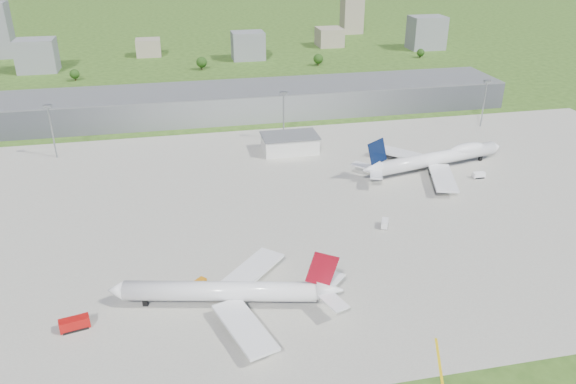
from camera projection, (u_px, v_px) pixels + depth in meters
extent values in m
plane|color=#2E4D18|center=(254.00, 121.00, 315.87)|extent=(1400.00, 1400.00, 0.00)
cube|color=gray|center=(322.00, 206.00, 220.60)|extent=(360.00, 190.00, 0.08)
cube|color=gray|center=(250.00, 101.00, 325.88)|extent=(300.00, 42.00, 15.00)
cube|color=silver|center=(290.00, 144.00, 271.86)|extent=(26.00, 16.00, 8.00)
cylinder|color=gray|center=(52.00, 133.00, 261.02)|extent=(0.70, 0.70, 25.00)
cube|color=gray|center=(47.00, 106.00, 255.50)|extent=(3.50, 2.00, 1.20)
cylinder|color=gray|center=(284.00, 118.00, 281.44)|extent=(0.70, 0.70, 25.00)
cube|color=gray|center=(284.00, 93.00, 275.92)|extent=(3.50, 2.00, 1.20)
cylinder|color=gray|center=(484.00, 105.00, 301.86)|extent=(0.70, 0.70, 25.00)
cube|color=gray|center=(487.00, 81.00, 296.34)|extent=(3.50, 2.00, 1.20)
cylinder|color=white|center=(220.00, 291.00, 160.61)|extent=(55.19, 17.64, 5.72)
cone|color=white|center=(116.00, 290.00, 160.96)|extent=(5.90, 6.62, 5.72)
cone|color=white|center=(330.00, 290.00, 159.92)|extent=(8.69, 7.24, 5.72)
cube|color=maroon|center=(214.00, 296.00, 161.40)|extent=(44.74, 12.18, 1.24)
cube|color=white|center=(245.00, 327.00, 149.00)|extent=(15.59, 26.21, 0.86)
cube|color=white|center=(252.00, 270.00, 173.51)|extent=(23.09, 24.04, 0.86)
cube|color=maroon|center=(322.00, 270.00, 156.98)|extent=(9.37, 2.54, 11.52)
cylinder|color=#38383D|center=(237.00, 324.00, 153.04)|extent=(5.78, 4.12, 3.05)
cylinder|color=#38383D|center=(244.00, 281.00, 171.09)|extent=(5.78, 4.12, 3.05)
cube|color=black|center=(239.00, 312.00, 158.42)|extent=(1.74, 1.45, 2.38)
cube|color=black|center=(242.00, 294.00, 166.16)|extent=(1.74, 1.45, 2.38)
cube|color=black|center=(145.00, 302.00, 162.61)|extent=(1.74, 1.45, 2.38)
cylinder|color=white|center=(438.00, 158.00, 251.35)|extent=(62.03, 19.38, 6.21)
cone|color=white|center=(496.00, 147.00, 263.79)|extent=(6.23, 7.14, 6.21)
cone|color=white|center=(371.00, 169.00, 238.01)|extent=(9.16, 7.79, 6.21)
cube|color=navy|center=(441.00, 161.00, 252.93)|extent=(50.32, 13.40, 1.30)
ellipsoid|color=white|center=(467.00, 149.00, 256.53)|extent=(20.76, 10.33, 5.59)
cube|color=white|center=(401.00, 153.00, 261.32)|extent=(25.51, 26.74, 0.90)
cube|color=white|center=(443.00, 178.00, 236.28)|extent=(17.07, 29.38, 0.90)
cube|color=#061232|center=(377.00, 152.00, 235.78)|extent=(9.86, 2.63, 12.11)
cylinder|color=#38383D|center=(415.00, 161.00, 258.44)|extent=(6.07, 4.31, 3.21)
cylinder|color=#38383D|center=(393.00, 155.00, 264.54)|extent=(6.07, 4.31, 3.21)
cylinder|color=#38383D|center=(440.00, 175.00, 243.60)|extent=(6.07, 4.31, 3.21)
cylinder|color=#38383D|center=(444.00, 186.00, 233.21)|extent=(6.07, 4.31, 3.21)
cube|color=black|center=(420.00, 165.00, 254.67)|extent=(1.82, 1.52, 2.51)
cube|color=black|center=(432.00, 173.00, 247.25)|extent=(1.82, 1.52, 2.51)
cube|color=black|center=(480.00, 158.00, 262.47)|extent=(1.82, 1.52, 2.51)
cube|color=#A00D0B|center=(75.00, 323.00, 152.69)|extent=(8.38, 4.64, 3.17)
cube|color=black|center=(75.00, 328.00, 153.37)|extent=(7.25, 4.52, 0.70)
cube|color=#C6730B|center=(200.00, 282.00, 171.54)|extent=(4.51, 4.40, 1.61)
cube|color=black|center=(200.00, 284.00, 171.89)|extent=(4.14, 4.08, 0.70)
cube|color=white|center=(385.00, 223.00, 204.65)|extent=(4.37, 5.83, 2.35)
cube|color=black|center=(385.00, 226.00, 205.16)|extent=(4.14, 5.16, 0.70)
cube|color=white|center=(479.00, 175.00, 244.29)|extent=(5.19, 2.47, 2.29)
cube|color=black|center=(479.00, 177.00, 244.78)|extent=(4.42, 2.58, 0.70)
cube|color=slate|center=(37.00, 55.00, 417.14)|extent=(28.00, 22.00, 24.00)
cube|color=gray|center=(148.00, 47.00, 469.46)|extent=(20.00, 18.00, 14.00)
cube|color=slate|center=(248.00, 46.00, 456.10)|extent=(26.00, 20.00, 22.00)
cube|color=gray|center=(329.00, 37.00, 507.56)|extent=(22.00, 24.00, 16.00)
cube|color=slate|center=(426.00, 33.00, 493.33)|extent=(30.00, 22.00, 28.00)
cube|color=gray|center=(352.00, 15.00, 563.64)|extent=(20.00, 18.00, 36.00)
cylinder|color=#382314|center=(75.00, 79.00, 396.34)|extent=(0.70, 0.70, 3.00)
sphere|color=black|center=(75.00, 74.00, 394.88)|extent=(6.75, 6.75, 6.75)
cylinder|color=#382314|center=(202.00, 68.00, 426.16)|extent=(0.70, 0.70, 3.60)
sphere|color=black|center=(202.00, 62.00, 424.41)|extent=(8.10, 8.10, 8.10)
cylinder|color=#382314|center=(318.00, 64.00, 438.49)|extent=(0.70, 0.70, 3.40)
sphere|color=black|center=(318.00, 59.00, 436.84)|extent=(7.65, 7.65, 7.65)
cylinder|color=#382314|center=(420.00, 56.00, 464.16)|extent=(0.70, 0.70, 2.80)
sphere|color=black|center=(421.00, 52.00, 462.80)|extent=(6.30, 6.30, 6.30)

